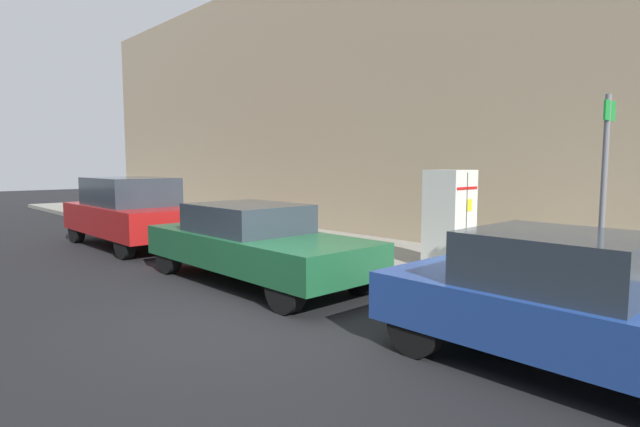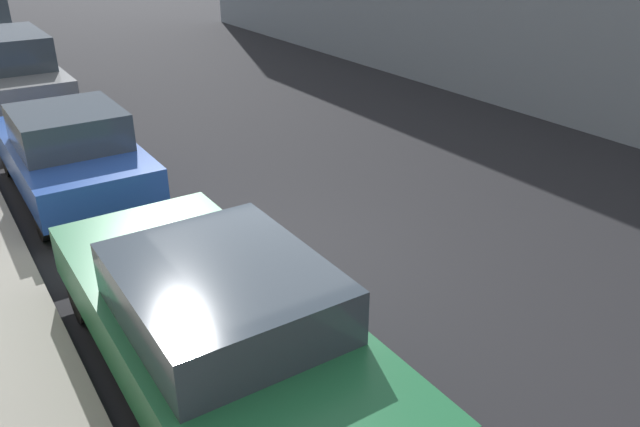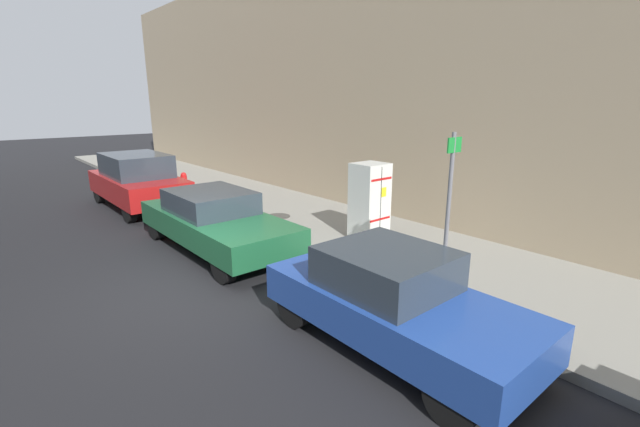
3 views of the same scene
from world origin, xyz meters
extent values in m
plane|color=black|center=(0.00, 0.00, 0.00)|extent=(80.00, 80.00, 0.00)
cube|color=gray|center=(-4.59, 0.00, 0.08)|extent=(4.02, 44.00, 0.16)
cube|color=tan|center=(-7.74, 0.00, 4.09)|extent=(2.29, 39.60, 8.18)
cube|color=silver|center=(-4.55, 0.41, 1.08)|extent=(0.77, 0.72, 1.84)
cube|color=black|center=(-4.55, 0.77, 1.08)|extent=(0.01, 0.01, 1.75)
cube|color=yellow|center=(-4.65, 0.77, 1.35)|extent=(0.16, 0.01, 0.22)
cube|color=red|center=(-4.55, 0.77, 1.67)|extent=(0.69, 0.01, 0.05)
cube|color=red|center=(-4.55, 0.77, 0.71)|extent=(0.69, 0.01, 0.05)
cylinder|color=#47443F|center=(-4.00, -2.66, 0.17)|extent=(0.70, 0.70, 0.02)
cylinder|color=slate|center=(-3.15, 3.46, 1.55)|extent=(0.07, 0.07, 2.79)
cube|color=#198C33|center=(-3.15, 3.48, 2.75)|extent=(0.36, 0.02, 0.24)
cylinder|color=red|center=(-3.09, -7.07, 0.52)|extent=(0.22, 0.22, 0.72)
sphere|color=red|center=(-3.09, -7.07, 0.90)|extent=(0.20, 0.20, 0.20)
cube|color=red|center=(-1.52, -7.02, 0.72)|extent=(1.91, 4.48, 0.70)
cube|color=#2D3842|center=(-1.52, -7.02, 1.42)|extent=(1.68, 2.46, 0.70)
cylinder|color=black|center=(-2.34, -5.40, 0.37)|extent=(0.22, 0.74, 0.74)
cylinder|color=black|center=(-0.70, -5.40, 0.37)|extent=(0.22, 0.74, 0.74)
cylinder|color=black|center=(-2.34, -8.64, 0.37)|extent=(0.22, 0.74, 0.74)
cylinder|color=black|center=(-0.70, -8.64, 0.37)|extent=(0.22, 0.74, 0.74)
cube|color=#1E6038|center=(-1.52, -1.59, 0.62)|extent=(1.83, 4.75, 0.55)
cube|color=#2D3842|center=(-1.52, -1.83, 1.15)|extent=(1.61, 1.99, 0.50)
cylinder|color=black|center=(-2.30, 0.19, 0.35)|extent=(0.22, 0.69, 0.69)
cylinder|color=black|center=(-0.74, 0.19, 0.35)|extent=(0.22, 0.69, 0.69)
cylinder|color=black|center=(-2.30, -3.37, 0.35)|extent=(0.22, 0.69, 0.69)
cylinder|color=black|center=(-0.74, -3.37, 0.35)|extent=(0.22, 0.69, 0.69)
cube|color=#23479E|center=(-1.52, 3.79, 0.60)|extent=(1.71, 3.95, 0.55)
cube|color=#2D3842|center=(-1.52, 3.59, 1.15)|extent=(1.51, 1.66, 0.55)
cylinder|color=black|center=(-2.24, 2.39, 0.32)|extent=(0.22, 0.65, 0.65)
cylinder|color=black|center=(-0.79, 2.39, 0.32)|extent=(0.22, 0.65, 0.65)
camera|label=1|loc=(3.62, 5.56, 2.10)|focal=28.00mm
camera|label=2|loc=(-3.28, -6.03, 4.04)|focal=35.00mm
camera|label=3|loc=(2.82, 7.25, 3.43)|focal=24.00mm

